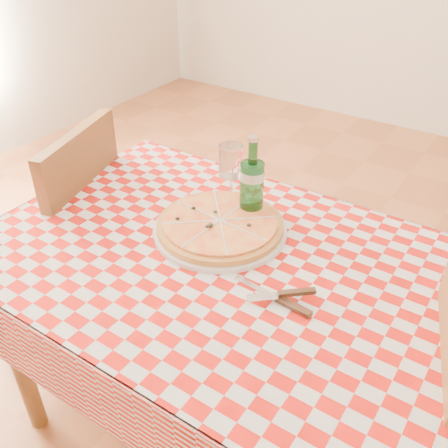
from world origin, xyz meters
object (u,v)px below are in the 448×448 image
(water_bottle, at_px, (252,179))
(chair_far, at_px, (67,232))
(pizza_plate, at_px, (220,225))
(wine_glass, at_px, (231,174))
(dining_table, at_px, (218,283))

(water_bottle, bearing_deg, chair_far, -166.46)
(chair_far, distance_m, pizza_plate, 0.69)
(water_bottle, distance_m, wine_glass, 0.12)
(water_bottle, relative_size, wine_glass, 1.38)
(dining_table, relative_size, pizza_plate, 3.15)
(chair_far, relative_size, pizza_plate, 2.46)
(dining_table, height_order, chair_far, chair_far)
(chair_far, xyz_separation_m, wine_glass, (0.57, 0.21, 0.31))
(dining_table, height_order, pizza_plate, pizza_plate)
(chair_far, height_order, water_bottle, water_bottle)
(dining_table, xyz_separation_m, pizza_plate, (-0.06, 0.09, 0.12))
(dining_table, relative_size, chair_far, 1.28)
(dining_table, bearing_deg, wine_glass, 115.99)
(dining_table, distance_m, chair_far, 0.71)
(water_bottle, bearing_deg, pizza_plate, -105.76)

